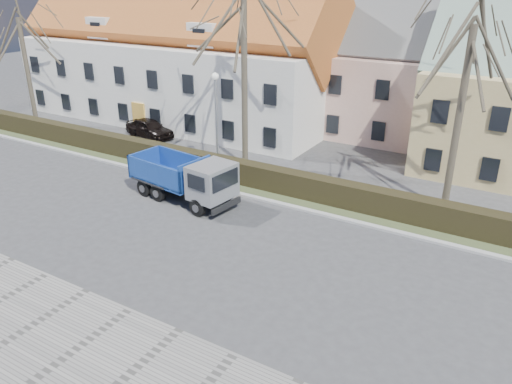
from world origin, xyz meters
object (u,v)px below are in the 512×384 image
Objects in this scene: cart_frame at (197,178)px; dump_truck at (180,176)px; streetlight at (217,123)px; parked_car_a at (150,128)px.

dump_truck is at bearing -75.38° from cart_frame.
dump_truck is 4.78m from streetlight.
streetlight reaches higher than parked_car_a.
streetlight is (-0.66, 4.41, 1.73)m from dump_truck.
streetlight reaches higher than dump_truck.
dump_truck reaches higher than parked_car_a.
cart_frame is at bearing -114.15° from parked_car_a.
dump_truck is 8.58× the size of cart_frame.
parked_car_a is (-8.93, 7.54, -0.58)m from dump_truck.
dump_truck is 2.40m from cart_frame.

